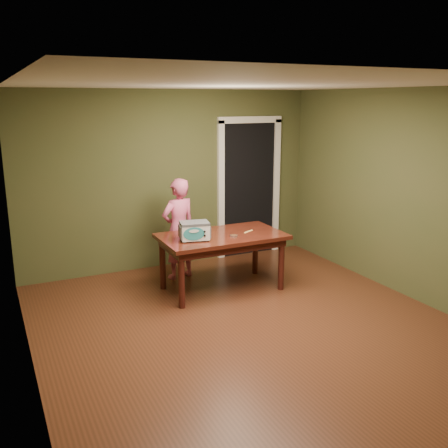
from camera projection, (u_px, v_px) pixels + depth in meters
name	position (u px, v px, depth m)	size (l,w,h in m)	color
floor	(252.00, 329.00, 5.49)	(5.00, 5.00, 0.00)	#512717
room_shell	(255.00, 175.00, 5.07)	(4.52, 5.02, 2.61)	#474826
doorway	(240.00, 187.00, 8.21)	(1.10, 0.66, 2.25)	black
dining_table	(222.00, 242.00, 6.49)	(1.60, 0.91, 0.75)	#37140C
toy_oven	(194.00, 230.00, 6.18)	(0.41, 0.32, 0.23)	#4C4F54
baking_pan	(234.00, 236.00, 6.36)	(0.10, 0.10, 0.02)	silver
spatula	(248.00, 231.00, 6.60)	(0.18, 0.03, 0.01)	#F3CB69
child	(179.00, 229.00, 6.92)	(0.52, 0.34, 1.41)	#D75882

